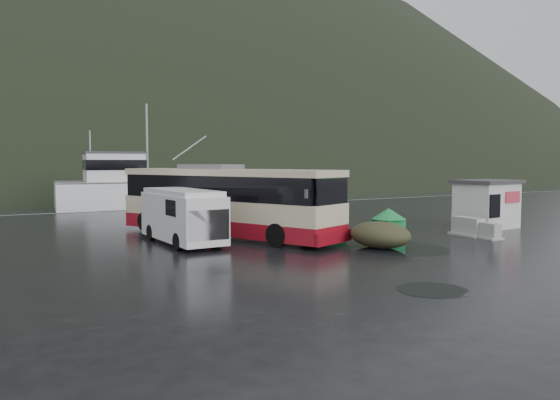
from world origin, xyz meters
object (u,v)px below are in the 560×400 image
ticket_kiosk (486,228)px  dome_tent (380,248)px  jersey_barrier_b (468,236)px  white_van (183,243)px  waste_bin_right (388,243)px  waste_bin_left (333,239)px  coach_bus (226,236)px  jersey_barrier_a (487,238)px  fishing_trawler (180,200)px

ticket_kiosk → dome_tent: bearing=-171.5°
dome_tent → jersey_barrier_b: (6.07, 0.76, 0.00)m
white_van → waste_bin_right: size_ratio=3.74×
ticket_kiosk → waste_bin_left: bearing=169.8°
coach_bus → jersey_barrier_a: size_ratio=8.26×
ticket_kiosk → jersey_barrier_a: ticket_kiosk is taller
waste_bin_left → jersey_barrier_b: bearing=-21.0°
waste_bin_right → jersey_barrier_b: size_ratio=0.86×
coach_bus → jersey_barrier_b: (9.96, -5.64, 0.00)m
ticket_kiosk → fishing_trawler: size_ratio=0.13×
ticket_kiosk → fishing_trawler: 28.79m
waste_bin_right → dome_tent: bearing=-143.6°
dome_tent → ticket_kiosk: (9.35, 2.37, 0.00)m
dome_tent → fishing_trawler: size_ratio=0.11×
dome_tent → jersey_barrier_b: 6.11m
coach_bus → waste_bin_left: coach_bus is taller
waste_bin_right → jersey_barrier_a: waste_bin_right is taller
waste_bin_left → jersey_barrier_a: waste_bin_left is taller
waste_bin_right → coach_bus: bearing=133.5°
ticket_kiosk → fishing_trawler: bearing=98.0°
coach_bus → white_van: size_ratio=2.14×
jersey_barrier_a → fishing_trawler: 30.87m
jersey_barrier_b → fishing_trawler: fishing_trawler is taller
jersey_barrier_a → jersey_barrier_b: size_ratio=0.83×
fishing_trawler → coach_bus: bearing=-98.5°
ticket_kiosk → jersey_barrier_b: bearing=-159.6°
white_van → jersey_barrier_a: bearing=-25.0°
ticket_kiosk → waste_bin_right: bearing=-175.7°
fishing_trawler → ticket_kiosk: bearing=-69.7°
coach_bus → dome_tent: 7.49m
waste_bin_right → jersey_barrier_a: bearing=-14.8°
coach_bus → ticket_kiosk: 13.84m
waste_bin_left → jersey_barrier_b: waste_bin_left is taller
white_van → waste_bin_left: 6.73m
waste_bin_left → jersey_barrier_b: (6.14, -2.36, 0.00)m
waste_bin_right → jersey_barrier_a: size_ratio=1.03×
waste_bin_left → waste_bin_right: bearing=-57.8°
jersey_barrier_a → fishing_trawler: size_ratio=0.06×
ticket_kiosk → white_van: bearing=164.0°
coach_bus → jersey_barrier_a: coach_bus is taller
waste_bin_right → fishing_trawler: (1.26, 29.40, 0.00)m
waste_bin_left → ticket_kiosk: bearing=-4.6°
jersey_barrier_b → coach_bus: bearing=150.5°
jersey_barrier_b → dome_tent: bearing=-172.8°
ticket_kiosk → jersey_barrier_b: 3.66m
white_van → waste_bin_right: (7.76, -4.30, 0.00)m
white_van → waste_bin_right: 8.87m
jersey_barrier_a → fishing_trawler: fishing_trawler is taller
waste_bin_right → ticket_kiosk: bearing=10.0°
dome_tent → ticket_kiosk: 9.65m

